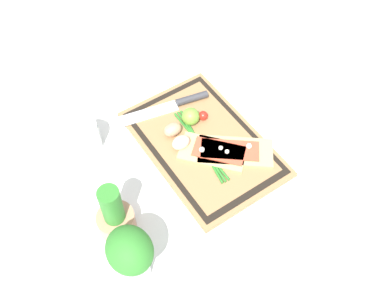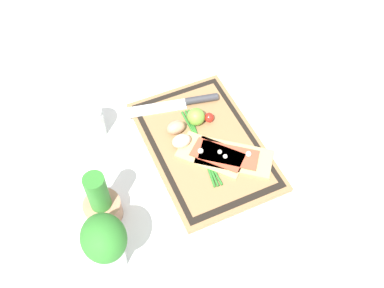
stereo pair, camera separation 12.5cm
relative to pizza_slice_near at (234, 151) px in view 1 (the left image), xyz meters
name	(u,v)px [view 1 (the left image)]	position (x,y,z in m)	size (l,w,h in m)	color
ground_plane	(203,145)	(0.08, 0.05, -0.02)	(6.00, 6.00, 0.00)	white
cutting_board	(203,143)	(0.08, 0.05, -0.01)	(0.46, 0.31, 0.02)	#997047
pizza_slice_near	(234,151)	(0.00, 0.00, 0.00)	(0.20, 0.22, 0.02)	tan
pizza_slice_far	(215,151)	(0.03, 0.05, 0.00)	(0.20, 0.19, 0.02)	tan
knife	(179,103)	(0.23, 0.03, 0.00)	(0.09, 0.28, 0.02)	silver
egg_brown	(173,130)	(0.15, 0.11, 0.01)	(0.04, 0.05, 0.04)	tan
egg_pink	(181,142)	(0.10, 0.11, 0.01)	(0.04, 0.05, 0.04)	beige
lime	(191,116)	(0.16, 0.04, 0.02)	(0.05, 0.05, 0.05)	#70A838
cherry_tomato_red	(203,116)	(0.15, 0.00, 0.01)	(0.03, 0.03, 0.03)	red
scallion_bunch	(201,145)	(0.07, 0.07, 0.00)	(0.27, 0.05, 0.01)	#2D7528
herb_pot	(115,216)	(-0.01, 0.38, 0.04)	(0.10, 0.10, 0.17)	#AD7A5B
sauce_jar	(87,138)	(0.26, 0.33, 0.02)	(0.08, 0.08, 0.10)	silver
herb_glass	(131,255)	(-0.14, 0.40, 0.09)	(0.12, 0.10, 0.19)	silver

